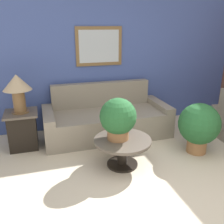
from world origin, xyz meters
TOP-DOWN VIEW (x-y plane):
  - ground_plane at (0.00, 0.00)m, footprint 20.00×20.00m
  - wall_back at (-0.01, 2.84)m, footprint 7.01×0.09m
  - couch_main at (-0.37, 2.31)m, footprint 2.24×0.97m
  - coffee_table at (-0.44, 1.19)m, footprint 0.82×0.82m
  - side_table at (-1.82, 2.20)m, footprint 0.52×0.52m
  - table_lamp at (-1.82, 2.20)m, footprint 0.44×0.44m
  - potted_plant_on_table at (-0.50, 1.23)m, footprint 0.51×0.51m
  - potted_plant_floor at (0.83, 1.23)m, footprint 0.65×0.65m

SIDE VIEW (x-z plane):
  - ground_plane at x=0.00m, z-range 0.00..0.00m
  - couch_main at x=-0.37m, z-range -0.17..0.74m
  - coffee_table at x=-0.44m, z-range 0.09..0.51m
  - side_table at x=-1.82m, z-range 0.01..0.62m
  - potted_plant_floor at x=0.83m, z-range 0.05..0.86m
  - potted_plant_on_table at x=-0.50m, z-range 0.43..1.02m
  - table_lamp at x=-1.82m, z-range 0.73..1.34m
  - wall_back at x=-0.01m, z-range 0.01..2.61m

